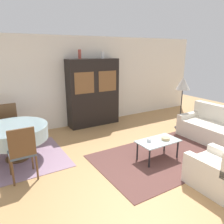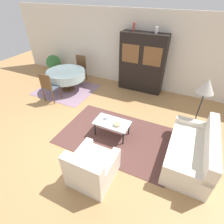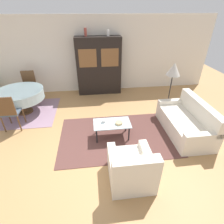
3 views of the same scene
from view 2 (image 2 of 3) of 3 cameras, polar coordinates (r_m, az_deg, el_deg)
ground_plane at (r=4.77m, az=-12.16°, el=-8.29°), size 14.00×14.00×0.00m
wall_back at (r=6.91m, az=4.96°, el=19.70°), size 10.00×0.06×2.70m
area_rug at (r=4.71m, az=1.51°, el=-7.81°), size 2.95×1.91×0.01m
dining_rug at (r=7.04m, az=-14.66°, el=7.10°), size 2.08×1.80×0.01m
couch at (r=4.30m, az=24.67°, el=-11.69°), size 0.89×1.76×0.88m
armchair at (r=3.67m, az=-6.58°, el=-17.80°), size 0.81×0.89×0.85m
coffee_table at (r=4.51m, az=0.00°, el=-3.82°), size 0.92×0.51×0.42m
display_cabinet at (r=6.55m, az=9.79°, el=15.41°), size 1.59×0.47×2.05m
dining_table at (r=6.78m, az=-14.82°, el=11.70°), size 1.38×1.38×0.75m
dining_chair_near at (r=6.19m, az=-19.93°, el=8.07°), size 0.44×0.44×1.02m
dining_chair_far at (r=7.45m, az=-10.42°, el=14.26°), size 0.44×0.44×1.02m
floor_lamp at (r=4.70m, az=28.43°, el=6.96°), size 0.40×0.40×1.55m
cup at (r=4.57m, az=-1.96°, el=-1.86°), size 0.09×0.09×0.07m
bowl at (r=4.37m, az=1.67°, el=-4.04°), size 0.18×0.18×0.06m
vase_tall at (r=6.36m, az=7.15°, el=25.84°), size 0.09×0.09×0.26m
vase_short at (r=6.17m, az=14.33°, el=24.49°), size 0.09×0.09×0.20m
potted_plant at (r=8.43m, az=-18.52°, el=14.95°), size 0.62×0.62×0.83m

